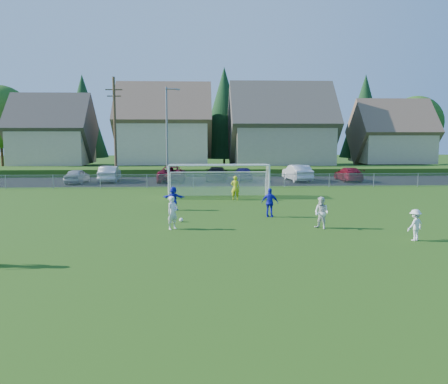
{
  "coord_description": "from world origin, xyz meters",
  "views": [
    {
      "loc": [
        -1.33,
        -19.06,
        4.86
      ],
      "look_at": [
        0.0,
        8.0,
        1.4
      ],
      "focal_mm": 38.0,
      "sensor_mm": 36.0,
      "label": 1
    }
  ],
  "objects_px": {
    "player_white_b": "(322,213)",
    "player_white_c": "(415,225)",
    "player_white_a": "(173,213)",
    "car_g": "(349,174)",
    "car_b": "(110,174)",
    "car_f": "(297,173)",
    "car_c": "(172,174)",
    "soccer_goal": "(219,175)",
    "car_d": "(217,174)",
    "car_a": "(77,176)",
    "goalkeeper": "(235,188)",
    "soccer_ball": "(181,220)",
    "player_blue_a": "(270,203)",
    "player_blue_b": "(173,198)",
    "car_e": "(243,174)"
  },
  "relations": [
    {
      "from": "player_white_b",
      "to": "car_b",
      "type": "distance_m",
      "value": 27.73
    },
    {
      "from": "soccer_ball",
      "to": "player_blue_a",
      "type": "xyz_separation_m",
      "value": [
        5.02,
        1.25,
        0.72
      ]
    },
    {
      "from": "player_white_b",
      "to": "car_f",
      "type": "relative_size",
      "value": 0.33
    },
    {
      "from": "soccer_ball",
      "to": "car_c",
      "type": "bearing_deg",
      "value": 94.81
    },
    {
      "from": "player_white_a",
      "to": "car_g",
      "type": "distance_m",
      "value": 27.76
    },
    {
      "from": "car_d",
      "to": "car_f",
      "type": "height_order",
      "value": "car_f"
    },
    {
      "from": "goalkeeper",
      "to": "car_f",
      "type": "distance_m",
      "value": 14.73
    },
    {
      "from": "player_white_c",
      "to": "goalkeeper",
      "type": "bearing_deg",
      "value": -91.46
    },
    {
      "from": "soccer_ball",
      "to": "player_white_b",
      "type": "relative_size",
      "value": 0.14
    },
    {
      "from": "car_c",
      "to": "car_g",
      "type": "relative_size",
      "value": 1.19
    },
    {
      "from": "goalkeeper",
      "to": "car_g",
      "type": "xyz_separation_m",
      "value": [
        12.18,
        12.56,
        -0.2
      ]
    },
    {
      "from": "car_e",
      "to": "soccer_ball",
      "type": "bearing_deg",
      "value": 74.97
    },
    {
      "from": "player_white_c",
      "to": "player_blue_a",
      "type": "xyz_separation_m",
      "value": [
        -5.64,
        6.19,
        0.12
      ]
    },
    {
      "from": "car_a",
      "to": "car_f",
      "type": "xyz_separation_m",
      "value": [
        21.27,
        1.13,
        0.12
      ]
    },
    {
      "from": "goalkeeper",
      "to": "car_f",
      "type": "relative_size",
      "value": 0.36
    },
    {
      "from": "car_c",
      "to": "car_g",
      "type": "distance_m",
      "value": 17.5
    },
    {
      "from": "car_b",
      "to": "car_f",
      "type": "height_order",
      "value": "car_f"
    },
    {
      "from": "player_blue_b",
      "to": "car_a",
      "type": "xyz_separation_m",
      "value": [
        -9.99,
        16.04,
        -0.06
      ]
    },
    {
      "from": "player_white_b",
      "to": "car_b",
      "type": "xyz_separation_m",
      "value": [
        -14.94,
        23.36,
        -0.03
      ]
    },
    {
      "from": "car_f",
      "to": "car_c",
      "type": "bearing_deg",
      "value": -7.6
    },
    {
      "from": "player_white_b",
      "to": "car_g",
      "type": "xyz_separation_m",
      "value": [
        8.59,
        22.9,
        -0.13
      ]
    },
    {
      "from": "player_white_c",
      "to": "player_blue_a",
      "type": "relative_size",
      "value": 0.86
    },
    {
      "from": "car_c",
      "to": "soccer_goal",
      "type": "relative_size",
      "value": 0.74
    },
    {
      "from": "soccer_goal",
      "to": "car_d",
      "type": "bearing_deg",
      "value": 88.68
    },
    {
      "from": "car_e",
      "to": "car_f",
      "type": "relative_size",
      "value": 0.85
    },
    {
      "from": "player_white_b",
      "to": "car_c",
      "type": "distance_m",
      "value": 24.93
    },
    {
      "from": "car_b",
      "to": "car_c",
      "type": "distance_m",
      "value": 6.04
    },
    {
      "from": "player_white_b",
      "to": "car_d",
      "type": "xyz_separation_m",
      "value": [
        -4.45,
        23.6,
        -0.1
      ]
    },
    {
      "from": "car_a",
      "to": "player_white_b",
      "type": "bearing_deg",
      "value": 132.0
    },
    {
      "from": "car_d",
      "to": "soccer_goal",
      "type": "relative_size",
      "value": 0.66
    },
    {
      "from": "player_white_a",
      "to": "car_g",
      "type": "height_order",
      "value": "player_white_a"
    },
    {
      "from": "car_b",
      "to": "soccer_ball",
      "type": "bearing_deg",
      "value": 107.5
    },
    {
      "from": "soccer_ball",
      "to": "car_g",
      "type": "bearing_deg",
      "value": 52.85
    },
    {
      "from": "goalkeeper",
      "to": "car_a",
      "type": "distance_m",
      "value": 18.42
    },
    {
      "from": "player_white_b",
      "to": "car_d",
      "type": "distance_m",
      "value": 24.01
    },
    {
      "from": "goalkeeper",
      "to": "car_c",
      "type": "distance_m",
      "value": 14.0
    },
    {
      "from": "car_a",
      "to": "soccer_goal",
      "type": "xyz_separation_m",
      "value": [
        13.04,
        -10.18,
        0.94
      ]
    },
    {
      "from": "car_d",
      "to": "soccer_goal",
      "type": "distance_m",
      "value": 11.71
    },
    {
      "from": "soccer_ball",
      "to": "car_a",
      "type": "relative_size",
      "value": 0.05
    },
    {
      "from": "player_white_b",
      "to": "car_f",
      "type": "height_order",
      "value": "player_white_b"
    },
    {
      "from": "soccer_ball",
      "to": "goalkeeper",
      "type": "xyz_separation_m",
      "value": [
        3.53,
        8.18,
        0.76
      ]
    },
    {
      "from": "car_b",
      "to": "car_g",
      "type": "distance_m",
      "value": 23.53
    },
    {
      "from": "player_white_c",
      "to": "car_g",
      "type": "bearing_deg",
      "value": -131.11
    },
    {
      "from": "soccer_ball",
      "to": "player_white_c",
      "type": "xyz_separation_m",
      "value": [
        10.66,
        -4.94,
        0.6
      ]
    },
    {
      "from": "goalkeeper",
      "to": "soccer_goal",
      "type": "xyz_separation_m",
      "value": [
        -1.13,
        1.6,
        0.76
      ]
    },
    {
      "from": "player_blue_a",
      "to": "car_b",
      "type": "height_order",
      "value": "player_blue_a"
    },
    {
      "from": "player_white_b",
      "to": "player_white_c",
      "type": "bearing_deg",
      "value": 10.5
    },
    {
      "from": "player_white_c",
      "to": "car_a",
      "type": "xyz_separation_m",
      "value": [
        -21.29,
        24.89,
        -0.02
      ]
    },
    {
      "from": "car_a",
      "to": "player_white_c",
      "type": "bearing_deg",
      "value": 133.77
    },
    {
      "from": "goalkeeper",
      "to": "car_f",
      "type": "bearing_deg",
      "value": -107.03
    }
  ]
}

